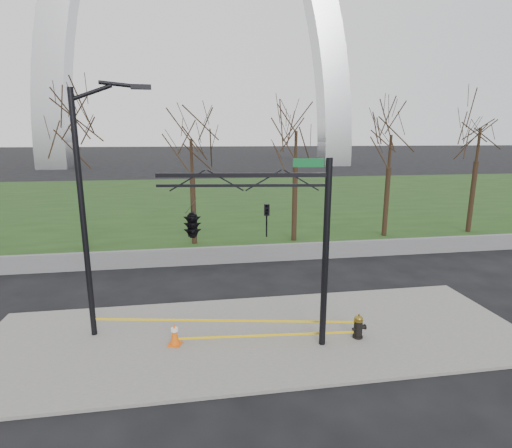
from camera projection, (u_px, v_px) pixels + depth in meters
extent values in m
plane|color=black|center=(258.00, 337.00, 13.16)|extent=(500.00, 500.00, 0.00)
cube|color=slate|center=(258.00, 335.00, 13.15)|extent=(18.00, 6.00, 0.10)
cube|color=#1B3814|center=(213.00, 198.00, 42.06)|extent=(120.00, 40.00, 0.06)
cube|color=#59595B|center=(234.00, 254.00, 20.77)|extent=(60.00, 0.30, 0.90)
cylinder|color=black|center=(358.00, 336.00, 12.91)|extent=(0.34, 0.34, 0.06)
cylinder|color=black|center=(358.00, 329.00, 12.85)|extent=(0.26, 0.26, 0.60)
cylinder|color=black|center=(364.00, 327.00, 12.89)|extent=(0.21, 0.18, 0.16)
cylinder|color=black|center=(354.00, 329.00, 12.81)|extent=(0.11, 0.11, 0.10)
cylinder|color=brown|center=(359.00, 320.00, 12.78)|extent=(0.30, 0.30, 0.06)
ellipsoid|color=brown|center=(359.00, 318.00, 12.77)|extent=(0.28, 0.28, 0.21)
cylinder|color=brown|center=(359.00, 315.00, 12.74)|extent=(0.06, 0.06, 0.08)
cube|color=#DF550B|center=(175.00, 344.00, 12.46)|extent=(0.49, 0.49, 0.04)
cone|color=#DF550B|center=(175.00, 333.00, 12.38)|extent=(0.30, 0.30, 0.70)
cylinder|color=white|center=(174.00, 330.00, 12.35)|extent=(0.22, 0.22, 0.11)
cylinder|color=black|center=(83.00, 221.00, 12.27)|extent=(0.18, 0.18, 8.00)
cylinder|color=black|center=(90.00, 93.00, 11.53)|extent=(1.27, 0.18, 0.56)
cylinder|color=black|center=(120.00, 85.00, 11.65)|extent=(1.21, 0.18, 0.22)
cube|color=black|center=(141.00, 87.00, 11.78)|extent=(0.61, 0.25, 0.14)
cylinder|color=black|center=(325.00, 257.00, 11.88)|extent=(0.20, 0.20, 6.00)
cube|color=black|center=(243.00, 175.00, 11.27)|extent=(4.97, 0.78, 0.12)
cube|color=black|center=(243.00, 185.00, 11.34)|extent=(4.97, 0.74, 0.08)
cube|color=#0C5926|center=(309.00, 163.00, 11.24)|extent=(0.90, 0.16, 0.25)
imported|color=black|center=(267.00, 221.00, 11.59)|extent=(0.19, 0.22, 1.00)
imported|color=black|center=(192.00, 221.00, 11.53)|extent=(0.85, 2.53, 1.00)
cube|color=yellow|center=(225.00, 321.00, 12.90)|extent=(8.65, 1.60, 0.08)
cube|color=yellow|center=(268.00, 335.00, 12.65)|extent=(5.95, 0.49, 0.08)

